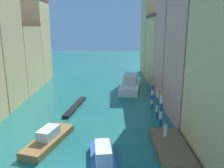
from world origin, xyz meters
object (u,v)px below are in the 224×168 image
(waterfront_dock, at_px, (172,148))
(mooring_pole_2, at_px, (153,96))
(person_on_dock, at_px, (166,130))
(motorboat_1, at_px, (50,138))
(vaporetto_white, at_px, (131,84))
(mooring_pole_1, at_px, (158,104))
(gondola_black, at_px, (76,106))
(motorboat_0, at_px, (104,162))
(mooring_pole_0, at_px, (162,109))

(waterfront_dock, relative_size, mooring_pole_2, 1.96)
(person_on_dock, distance_m, motorboat_1, 12.48)
(waterfront_dock, xyz_separation_m, vaporetto_white, (-2.30, 23.23, 0.74))
(waterfront_dock, relative_size, mooring_pole_1, 1.88)
(gondola_black, bearing_deg, motorboat_0, -72.88)
(person_on_dock, height_order, gondola_black, person_on_dock)
(gondola_black, bearing_deg, mooring_pole_0, -30.11)
(mooring_pole_0, bearing_deg, motorboat_1, -160.85)
(waterfront_dock, height_order, vaporetto_white, vaporetto_white)
(motorboat_1, bearing_deg, waterfront_dock, -6.65)
(mooring_pole_0, height_order, mooring_pole_2, mooring_pole_0)
(motorboat_1, bearing_deg, person_on_dock, 0.96)
(waterfront_dock, bearing_deg, mooring_pole_0, 88.60)
(mooring_pole_2, relative_size, motorboat_0, 0.51)
(waterfront_dock, distance_m, mooring_pole_1, 8.57)
(person_on_dock, bearing_deg, gondola_black, 135.80)
(mooring_pole_2, bearing_deg, motorboat_0, -114.18)
(waterfront_dock, bearing_deg, mooring_pole_1, 89.09)
(mooring_pole_0, xyz_separation_m, mooring_pole_2, (-0.04, 6.18, -0.16))
(mooring_pole_0, xyz_separation_m, mooring_pole_1, (-0.01, 2.45, -0.08))
(waterfront_dock, distance_m, vaporetto_white, 23.36)
(mooring_pole_2, xyz_separation_m, vaporetto_white, (-2.41, 11.13, -0.97))
(mooring_pole_1, distance_m, gondola_black, 12.65)
(mooring_pole_0, distance_m, mooring_pole_2, 6.18)
(mooring_pole_0, bearing_deg, gondola_black, 149.89)
(mooring_pole_2, distance_m, motorboat_1, 16.69)
(waterfront_dock, xyz_separation_m, motorboat_1, (-12.68, 1.48, 0.22))
(mooring_pole_1, bearing_deg, vaporetto_white, 99.32)
(person_on_dock, bearing_deg, vaporetto_white, 95.51)
(gondola_black, relative_size, motorboat_1, 1.16)
(vaporetto_white, bearing_deg, motorboat_0, -99.51)
(waterfront_dock, xyz_separation_m, mooring_pole_1, (0.13, 8.39, 1.79))
(waterfront_dock, bearing_deg, person_on_dock, 97.64)
(mooring_pole_1, xyz_separation_m, motorboat_0, (-6.85, -11.46, -1.41))
(gondola_black, xyz_separation_m, motorboat_0, (4.87, -15.81, 0.55))
(person_on_dock, bearing_deg, mooring_pole_0, 85.00)
(mooring_pole_1, height_order, motorboat_0, mooring_pole_1)
(waterfront_dock, xyz_separation_m, mooring_pole_0, (0.14, 5.93, 1.87))
(vaporetto_white, bearing_deg, person_on_dock, -84.49)
(mooring_pole_1, bearing_deg, motorboat_0, -120.85)
(person_on_dock, bearing_deg, waterfront_dock, -82.36)
(mooring_pole_0, bearing_deg, mooring_pole_2, 90.37)
(gondola_black, bearing_deg, vaporetto_white, 48.55)
(mooring_pole_0, height_order, motorboat_1, mooring_pole_0)
(mooring_pole_0, relative_size, mooring_pole_1, 1.03)
(mooring_pole_2, distance_m, motorboat_0, 16.70)
(motorboat_0, bearing_deg, motorboat_1, 142.65)
(mooring_pole_0, xyz_separation_m, motorboat_1, (-12.82, -4.45, -1.65))
(vaporetto_white, distance_m, motorboat_0, 26.68)
(vaporetto_white, relative_size, motorboat_1, 1.46)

